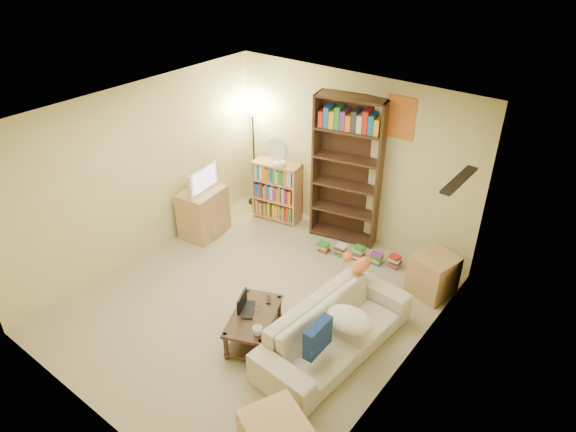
{
  "coord_description": "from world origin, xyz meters",
  "views": [
    {
      "loc": [
        3.49,
        -3.78,
        4.36
      ],
      "look_at": [
        0.09,
        0.62,
        1.05
      ],
      "focal_mm": 32.0,
      "sensor_mm": 36.0,
      "label": 1
    }
  ],
  "objects_px": {
    "tabby_cat": "(359,264)",
    "short_bookshelf": "(277,191)",
    "coffee_table": "(254,324)",
    "laptop": "(252,310)",
    "television": "(200,179)",
    "floor_lamp": "(253,130)",
    "desk_fan": "(277,151)",
    "sofa": "(335,330)",
    "side_table": "(433,275)",
    "tall_bookshelf": "(347,168)",
    "tv_stand": "(203,212)",
    "mug": "(258,331)"
  },
  "relations": [
    {
      "from": "laptop",
      "to": "tall_bookshelf",
      "type": "bearing_deg",
      "value": -27.42
    },
    {
      "from": "sofa",
      "to": "side_table",
      "type": "distance_m",
      "value": 1.71
    },
    {
      "from": "sofa",
      "to": "short_bookshelf",
      "type": "xyz_separation_m",
      "value": [
        -2.37,
        1.91,
        0.2
      ]
    },
    {
      "from": "sofa",
      "to": "mug",
      "type": "xyz_separation_m",
      "value": [
        -0.59,
        -0.65,
        0.14
      ]
    },
    {
      "from": "television",
      "to": "floor_lamp",
      "type": "distance_m",
      "value": 1.3
    },
    {
      "from": "short_bookshelf",
      "to": "desk_fan",
      "type": "height_order",
      "value": "desk_fan"
    },
    {
      "from": "laptop",
      "to": "mug",
      "type": "xyz_separation_m",
      "value": [
        0.3,
        -0.26,
        0.04
      ]
    },
    {
      "from": "tabby_cat",
      "to": "tall_bookshelf",
      "type": "height_order",
      "value": "tall_bookshelf"
    },
    {
      "from": "mug",
      "to": "tall_bookshelf",
      "type": "distance_m",
      "value": 2.92
    },
    {
      "from": "tall_bookshelf",
      "to": "tv_stand",
      "type": "bearing_deg",
      "value": -157.29
    },
    {
      "from": "tv_stand",
      "to": "laptop",
      "type": "bearing_deg",
      "value": -38.73
    },
    {
      "from": "tabby_cat",
      "to": "tv_stand",
      "type": "distance_m",
      "value": 2.8
    },
    {
      "from": "desk_fan",
      "to": "floor_lamp",
      "type": "height_order",
      "value": "floor_lamp"
    },
    {
      "from": "laptop",
      "to": "floor_lamp",
      "type": "relative_size",
      "value": 0.22
    },
    {
      "from": "laptop",
      "to": "television",
      "type": "xyz_separation_m",
      "value": [
        -2.09,
        1.25,
        0.55
      ]
    },
    {
      "from": "sofa",
      "to": "coffee_table",
      "type": "bearing_deg",
      "value": 122.21
    },
    {
      "from": "coffee_table",
      "to": "laptop",
      "type": "xyz_separation_m",
      "value": [
        -0.05,
        0.05,
        0.15
      ]
    },
    {
      "from": "short_bookshelf",
      "to": "side_table",
      "type": "height_order",
      "value": "short_bookshelf"
    },
    {
      "from": "coffee_table",
      "to": "side_table",
      "type": "bearing_deg",
      "value": 36.02
    },
    {
      "from": "side_table",
      "to": "mug",
      "type": "bearing_deg",
      "value": -114.05
    },
    {
      "from": "mug",
      "to": "side_table",
      "type": "xyz_separation_m",
      "value": [
        1.03,
        2.3,
        -0.15
      ]
    },
    {
      "from": "tabby_cat",
      "to": "television",
      "type": "distance_m",
      "value": 2.8
    },
    {
      "from": "sofa",
      "to": "coffee_table",
      "type": "height_order",
      "value": "sofa"
    },
    {
      "from": "tv_stand",
      "to": "television",
      "type": "distance_m",
      "value": 0.57
    },
    {
      "from": "television",
      "to": "tv_stand",
      "type": "bearing_deg",
      "value": 82.1
    },
    {
      "from": "tv_stand",
      "to": "tall_bookshelf",
      "type": "distance_m",
      "value": 2.31
    },
    {
      "from": "television",
      "to": "floor_lamp",
      "type": "relative_size",
      "value": 0.41
    },
    {
      "from": "mug",
      "to": "desk_fan",
      "type": "height_order",
      "value": "desk_fan"
    },
    {
      "from": "desk_fan",
      "to": "tall_bookshelf",
      "type": "bearing_deg",
      "value": 11.97
    },
    {
      "from": "coffee_table",
      "to": "short_bookshelf",
      "type": "height_order",
      "value": "short_bookshelf"
    },
    {
      "from": "coffee_table",
      "to": "desk_fan",
      "type": "distance_m",
      "value": 2.91
    },
    {
      "from": "sofa",
      "to": "floor_lamp",
      "type": "relative_size",
      "value": 1.25
    },
    {
      "from": "short_bookshelf",
      "to": "floor_lamp",
      "type": "relative_size",
      "value": 0.59
    },
    {
      "from": "laptop",
      "to": "short_bookshelf",
      "type": "height_order",
      "value": "short_bookshelf"
    },
    {
      "from": "short_bookshelf",
      "to": "floor_lamp",
      "type": "bearing_deg",
      "value": 153.51
    },
    {
      "from": "tv_stand",
      "to": "tall_bookshelf",
      "type": "height_order",
      "value": "tall_bookshelf"
    },
    {
      "from": "television",
      "to": "side_table",
      "type": "relative_size",
      "value": 1.2
    },
    {
      "from": "desk_fan",
      "to": "sofa",
      "type": "bearing_deg",
      "value": -38.89
    },
    {
      "from": "tv_stand",
      "to": "short_bookshelf",
      "type": "relative_size",
      "value": 0.76
    },
    {
      "from": "tabby_cat",
      "to": "mug",
      "type": "distance_m",
      "value": 1.52
    },
    {
      "from": "sofa",
      "to": "tv_stand",
      "type": "relative_size",
      "value": 2.77
    },
    {
      "from": "coffee_table",
      "to": "tall_bookshelf",
      "type": "relative_size",
      "value": 0.44
    },
    {
      "from": "desk_fan",
      "to": "television",
      "type": "bearing_deg",
      "value": -123.26
    },
    {
      "from": "television",
      "to": "side_table",
      "type": "height_order",
      "value": "television"
    },
    {
      "from": "mug",
      "to": "tv_stand",
      "type": "distance_m",
      "value": 2.83
    },
    {
      "from": "coffee_table",
      "to": "side_table",
      "type": "distance_m",
      "value": 2.45
    },
    {
      "from": "sofa",
      "to": "tall_bookshelf",
      "type": "relative_size",
      "value": 0.93
    },
    {
      "from": "sofa",
      "to": "side_table",
      "type": "relative_size",
      "value": 3.67
    },
    {
      "from": "mug",
      "to": "floor_lamp",
      "type": "height_order",
      "value": "floor_lamp"
    },
    {
      "from": "tabby_cat",
      "to": "short_bookshelf",
      "type": "distance_m",
      "value": 2.45
    }
  ]
}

